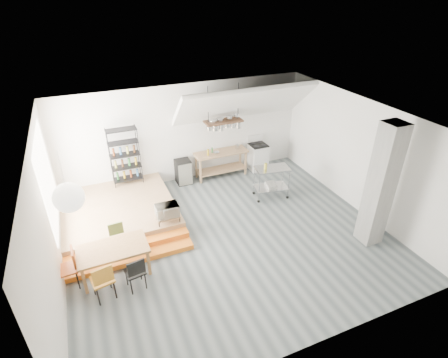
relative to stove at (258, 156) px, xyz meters
name	(u,v)px	position (x,y,z in m)	size (l,w,h in m)	color
floor	(228,236)	(-2.50, -3.16, -0.48)	(8.00, 8.00, 0.00)	#4A5456
wall_back	(185,134)	(-2.50, 0.34, 1.12)	(8.00, 0.04, 3.20)	silver
wall_left	(48,223)	(-6.50, -3.16, 1.12)	(0.04, 7.00, 3.20)	silver
wall_right	(360,156)	(1.50, -3.16, 1.12)	(0.04, 7.00, 3.20)	silver
ceiling	(229,121)	(-2.50, -3.16, 2.72)	(8.00, 7.00, 0.02)	white
slope_ceiling	(245,103)	(-0.70, -0.26, 2.07)	(4.40, 1.80, 0.15)	white
window_pane	(48,180)	(-6.48, -1.66, 1.32)	(0.02, 2.50, 2.20)	white
platform	(119,211)	(-5.00, -1.16, -0.28)	(3.00, 3.00, 0.40)	#95734A
step_lower	(132,259)	(-5.00, -3.11, -0.41)	(3.00, 0.35, 0.13)	orange
step_upper	(129,248)	(-5.00, -2.76, -0.35)	(3.00, 0.35, 0.27)	orange
concrete_column	(381,186)	(0.80, -4.66, 1.12)	(0.50, 0.50, 3.20)	gray
kitchen_counter	(221,159)	(-1.40, -0.01, 0.15)	(1.80, 0.60, 0.91)	#95734A
stove	(258,156)	(0.00, 0.00, 0.00)	(0.60, 0.60, 1.18)	white
pot_rack	(224,124)	(-1.37, -0.23, 1.50)	(1.20, 0.50, 1.43)	#46291C
wire_shelving	(125,155)	(-4.50, 0.04, 0.85)	(0.88, 0.38, 1.80)	black
microwave_shelf	(168,216)	(-3.90, -2.41, 0.07)	(0.60, 0.40, 0.16)	#95734A
paper_lantern	(69,198)	(-5.99, -3.37, 1.72)	(0.60, 0.60, 0.60)	white
dining_table	(113,251)	(-5.39, -3.36, 0.16)	(1.54, 0.88, 0.72)	brown
chair_mustard	(103,279)	(-5.70, -4.06, 0.09)	(0.51, 0.51, 0.95)	orange
chair_black	(136,271)	(-5.04, -4.04, 0.04)	(0.45, 0.45, 0.87)	black
chair_olive	(118,237)	(-5.22, -2.67, 0.00)	(0.39, 0.39, 0.81)	#5C6A32
chair_red	(69,265)	(-6.31, -3.37, 0.08)	(0.45, 0.45, 0.95)	#A64517
rolling_cart	(272,178)	(-0.50, -1.85, 0.17)	(1.09, 0.73, 1.00)	silver
mini_fridge	(183,172)	(-2.73, 0.04, -0.07)	(0.48, 0.48, 0.81)	black
microwave	(167,211)	(-3.90, -2.41, 0.25)	(0.58, 0.39, 0.32)	beige
bowl	(216,153)	(-1.60, -0.06, 0.46)	(0.21, 0.21, 0.05)	silver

